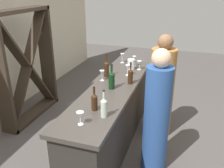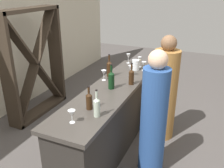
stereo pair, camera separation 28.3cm
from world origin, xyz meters
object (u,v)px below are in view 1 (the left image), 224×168
at_px(wine_rack, 27,66).
at_px(wine_bottle_leftmost_clear_pale, 104,107).
at_px(wine_bottle_center_dark_green, 112,79).
at_px(wine_glass_far_center, 122,56).
at_px(water_pitcher, 131,64).
at_px(wine_glass_near_left, 139,63).
at_px(wine_glass_near_center, 128,68).
at_px(wine_bottle_second_right_amber_brown, 130,76).
at_px(wine_glass_far_right, 102,73).
at_px(wine_glass_near_right, 134,59).
at_px(wine_glass_far_left, 80,115).
at_px(wine_bottle_second_left_amber_brown, 94,101).
at_px(wine_bottle_rightmost_amber_brown, 106,68).
at_px(person_center_guest, 161,91).
at_px(person_left_guest, 157,117).

distance_m(wine_rack, wine_bottle_leftmost_clear_pale, 2.16).
height_order(wine_bottle_center_dark_green, wine_glass_far_center, wine_bottle_center_dark_green).
relative_size(wine_bottle_center_dark_green, water_pitcher, 2.05).
distance_m(wine_glass_near_left, wine_glass_near_center, 0.33).
bearing_deg(wine_bottle_second_right_amber_brown, wine_glass_far_right, 91.99).
bearing_deg(wine_glass_near_right, wine_glass_far_left, 177.76).
bearing_deg(wine_bottle_second_left_amber_brown, wine_bottle_second_right_amber_brown, -12.07).
distance_m(wine_rack, wine_bottle_second_left_amber_brown, 1.98).
bearing_deg(wine_bottle_second_right_amber_brown, wine_glass_far_center, 22.53).
bearing_deg(wine_bottle_rightmost_amber_brown, wine_glass_near_right, -24.72).
xyz_separation_m(wine_bottle_center_dark_green, wine_glass_near_left, (0.87, -0.18, -0.02)).
bearing_deg(wine_glass_near_center, wine_bottle_second_left_amber_brown, 176.77).
xyz_separation_m(wine_rack, wine_bottle_second_right_amber_brown, (-0.21, -1.85, 0.12)).
xyz_separation_m(wine_bottle_rightmost_amber_brown, wine_glass_far_center, (0.73, -0.03, -0.01)).
xyz_separation_m(wine_bottle_center_dark_green, wine_glass_near_right, (1.01, -0.06, -0.01)).
bearing_deg(wine_glass_near_center, water_pitcher, 4.15).
distance_m(wine_rack, wine_glass_far_right, 1.46).
height_order(wine_bottle_second_left_amber_brown, wine_glass_far_center, wine_bottle_second_left_amber_brown).
bearing_deg(wine_rack, wine_glass_near_right, -72.05).
distance_m(wine_bottle_leftmost_clear_pale, wine_bottle_second_left_amber_brown, 0.18).
distance_m(wine_bottle_center_dark_green, person_center_guest, 0.91).
height_order(wine_bottle_center_dark_green, wine_glass_near_center, wine_bottle_center_dark_green).
height_order(wine_glass_near_right, wine_glass_far_left, wine_glass_near_right).
relative_size(wine_bottle_center_dark_green, wine_glass_near_center, 2.08).
relative_size(wine_bottle_second_left_amber_brown, water_pitcher, 1.67).
relative_size(wine_rack, person_left_guest, 1.18).
bearing_deg(wine_bottle_rightmost_amber_brown, wine_glass_far_left, -171.47).
height_order(wine_bottle_center_dark_green, wine_bottle_rightmost_amber_brown, wine_bottle_rightmost_amber_brown).
xyz_separation_m(wine_bottle_center_dark_green, water_pitcher, (0.85, -0.05, -0.05)).
xyz_separation_m(wine_rack, wine_bottle_rightmost_amber_brown, (-0.04, -1.44, 0.13)).
relative_size(wine_bottle_second_right_amber_brown, wine_glass_near_center, 1.89).
bearing_deg(wine_glass_far_left, wine_bottle_rightmost_amber_brown, 8.53).
xyz_separation_m(wine_bottle_second_left_amber_brown, water_pitcher, (1.46, -0.04, -0.02)).
height_order(wine_bottle_second_left_amber_brown, wine_glass_far_left, wine_bottle_second_left_amber_brown).
bearing_deg(wine_bottle_leftmost_clear_pale, wine_glass_far_right, 21.50).
relative_size(wine_bottle_rightmost_amber_brown, person_center_guest, 0.21).
distance_m(wine_bottle_center_dark_green, wine_glass_far_right, 0.32).
height_order(wine_glass_near_left, person_left_guest, person_left_guest).
relative_size(wine_bottle_leftmost_clear_pale, wine_glass_near_left, 2.07).
bearing_deg(wine_glass_far_center, wine_glass_near_left, -126.59).
bearing_deg(wine_bottle_second_right_amber_brown, wine_bottle_center_dark_green, 142.10).
relative_size(wine_bottle_second_left_amber_brown, wine_glass_near_left, 1.88).
distance_m(wine_bottle_second_left_amber_brown, wine_glass_far_right, 0.87).
relative_size(wine_glass_near_right, wine_glass_far_right, 1.15).
distance_m(wine_bottle_second_left_amber_brown, person_center_guest, 1.39).
height_order(wine_bottle_leftmost_clear_pale, person_center_guest, person_center_guest).
xyz_separation_m(wine_bottle_rightmost_amber_brown, wine_glass_near_left, (0.46, -0.39, -0.02)).
relative_size(wine_bottle_second_right_amber_brown, person_center_guest, 0.19).
height_order(wine_glass_near_right, water_pitcher, wine_glass_near_right).
height_order(wine_bottle_second_left_amber_brown, wine_glass_near_left, wine_bottle_second_left_amber_brown).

